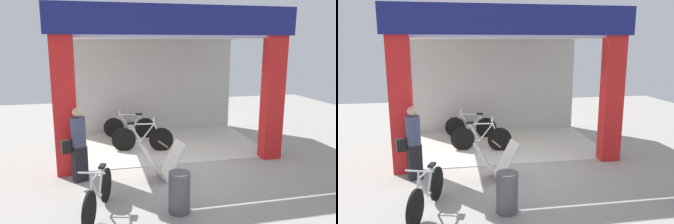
% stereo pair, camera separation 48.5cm
% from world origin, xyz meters
% --- Properties ---
extents(ground_plane, '(19.01, 19.01, 0.00)m').
position_xyz_m(ground_plane, '(0.00, 0.00, 0.00)').
color(ground_plane, '#9E9991').
rests_on(ground_plane, ground).
extents(shop_facade, '(5.70, 3.67, 3.75)m').
position_xyz_m(shop_facade, '(0.00, 1.73, 2.02)').
color(shop_facade, beige).
rests_on(shop_facade, ground).
extents(bicycle_inside_0, '(1.59, 0.51, 0.90)m').
position_xyz_m(bicycle_inside_0, '(-0.83, 2.60, 0.36)').
color(bicycle_inside_0, black).
rests_on(bicycle_inside_0, ground).
extents(bicycle_inside_1, '(1.66, 0.50, 0.93)m').
position_xyz_m(bicycle_inside_1, '(-0.64, 1.20, 0.37)').
color(bicycle_inside_1, black).
rests_on(bicycle_inside_1, ground).
extents(bicycle_parked_0, '(0.57, 1.57, 0.90)m').
position_xyz_m(bicycle_parked_0, '(-1.88, -2.03, 0.36)').
color(bicycle_parked_0, black).
rests_on(bicycle_parked_0, ground).
extents(sandwich_board_sign, '(1.00, 0.68, 0.82)m').
position_xyz_m(sandwich_board_sign, '(-0.48, -0.78, 0.40)').
color(sandwich_board_sign, silver).
rests_on(sandwich_board_sign, ground).
extents(pedestrian_0, '(0.56, 0.40, 1.61)m').
position_xyz_m(pedestrian_0, '(-2.25, -0.47, 0.82)').
color(pedestrian_0, black).
rests_on(pedestrian_0, ground).
extents(trash_bin, '(0.38, 0.38, 0.74)m').
position_xyz_m(trash_bin, '(-0.50, -2.26, 0.37)').
color(trash_bin, '#4C4C51').
rests_on(trash_bin, ground).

